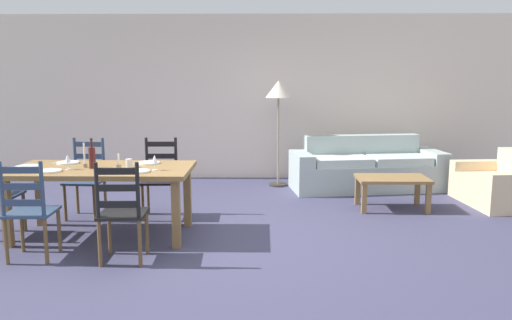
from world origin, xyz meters
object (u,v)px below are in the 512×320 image
coffee_table (392,182)px  standing_lamp (279,96)px  armchair_upholstered (502,186)px  coffee_cup_primary (129,163)px  dining_chair_near_right (122,212)px  dining_chair_far_right (160,178)px  wine_glass_near_left (68,159)px  dining_chair_far_left (86,178)px  couch (366,170)px  dining_chair_near_left (29,210)px  wine_glass_near_right (155,160)px  dining_table (102,176)px  wine_bottle (92,157)px

coffee_table → standing_lamp: size_ratio=0.55×
armchair_upholstered → standing_lamp: 3.39m
coffee_cup_primary → armchair_upholstered: size_ratio=0.07×
dining_chair_near_right → standing_lamp: bearing=65.6°
dining_chair_far_right → wine_glass_near_left: (-0.76, -0.92, 0.38)m
dining_chair_near_right → wine_glass_near_left: size_ratio=5.96×
dining_chair_far_left → coffee_table: 3.84m
dining_chair_far_right → coffee_cup_primary: dining_chair_far_right is taller
couch → dining_chair_near_right: bearing=-132.1°
wine_glass_near_left → coffee_table: 3.94m
dining_chair_near_left → wine_glass_near_left: bearing=76.6°
dining_chair_near_right → wine_glass_near_right: 0.76m
dining_chair_near_right → couch: size_ratio=0.40×
dining_chair_near_right → wine_glass_near_right: bearing=73.9°
couch → coffee_cup_primary: bearing=-141.6°
dining_table → standing_lamp: size_ratio=1.16×
wine_bottle → couch: size_ratio=0.13×
wine_glass_near_right → dining_chair_far_left: bearing=138.8°
armchair_upholstered → wine_bottle: bearing=-163.5°
wine_glass_near_left → dining_chair_far_left: bearing=98.7°
coffee_table → standing_lamp: (-1.44, 1.40, 1.06)m
dining_table → coffee_table: 3.59m
coffee_cup_primary → couch: (2.99, 2.37, -0.50)m
dining_chair_far_right → couch: (2.83, 1.60, -0.19)m
dining_chair_near_right → dining_chair_far_left: 1.76m
dining_table → dining_chair_far_right: size_ratio=1.98×
dining_chair_far_left → wine_glass_near_left: bearing=-81.3°
dining_chair_near_right → standing_lamp: 3.80m
dining_table → couch: couch is taller
dining_table → coffee_cup_primary: 0.32m
armchair_upholstered → dining_chair_far_right: bearing=-171.8°
dining_chair_near_left → coffee_table: bearing=26.5°
wine_glass_near_right → standing_lamp: (1.34, 2.73, 0.55)m
coffee_cup_primary → coffee_table: (3.09, 1.16, -0.44)m
dining_table → wine_glass_near_right: (0.60, -0.15, 0.20)m
dining_chair_far_left → standing_lamp: bearing=37.2°
wine_glass_near_right → couch: 3.74m
wine_glass_near_right → standing_lamp: standing_lamp is taller
dining_table → coffee_table: (3.38, 1.17, -0.31)m
coffee_table → wine_glass_near_right: bearing=-154.5°
armchair_upholstered → standing_lamp: (-2.97, 1.14, 1.16)m
dining_chair_near_left → dining_chair_near_right: bearing=-2.7°
dining_chair_near_right → standing_lamp: (1.52, 3.35, 0.93)m
dining_chair_near_left → dining_chair_near_right: (0.87, -0.04, 0.00)m
wine_bottle → dining_chair_far_left: bearing=114.3°
dining_chair_near_right → dining_chair_far_right: (0.04, 1.57, 0.00)m
wine_bottle → coffee_table: 3.70m
standing_lamp → dining_chair_near_right: bearing=-114.4°
dining_chair_far_left → couch: size_ratio=0.40×
wine_glass_near_left → armchair_upholstered: bearing=16.6°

